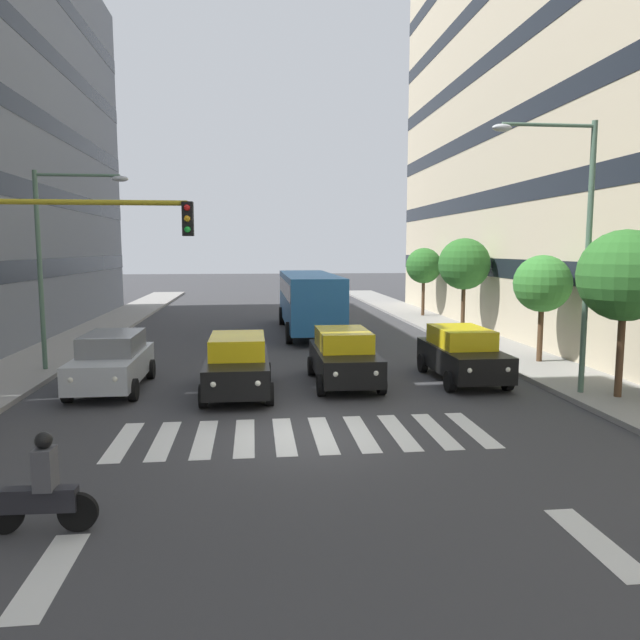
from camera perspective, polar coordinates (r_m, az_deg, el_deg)
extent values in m
plane|color=#38383A|center=(13.97, -1.61, -11.00)|extent=(180.00, 180.00, 0.00)
cube|color=beige|center=(35.53, 23.49, 21.32)|extent=(9.92, 29.49, 26.97)
cube|color=black|center=(34.33, 22.69, 4.81)|extent=(9.96, 29.53, 0.90)
cube|color=black|center=(34.41, 22.95, 10.43)|extent=(9.96, 29.53, 0.90)
cube|color=black|center=(34.81, 23.22, 15.96)|extent=(9.96, 29.53, 0.90)
cube|color=black|center=(35.53, 23.49, 21.32)|extent=(9.96, 29.53, 0.90)
cube|color=silver|center=(14.85, 14.42, -10.12)|extent=(0.45, 2.80, 0.01)
cube|color=silver|center=(14.56, 11.05, -10.37)|extent=(0.45, 2.80, 0.01)
cube|color=silver|center=(14.32, 7.56, -10.59)|extent=(0.45, 2.80, 0.01)
cube|color=silver|center=(14.14, 3.95, -10.78)|extent=(0.45, 2.80, 0.01)
cube|color=silver|center=(14.01, 0.26, -10.93)|extent=(0.45, 2.80, 0.01)
cube|color=silver|center=(13.94, -3.49, -11.04)|extent=(0.45, 2.80, 0.01)
cube|color=silver|center=(13.93, -7.26, -11.10)|extent=(0.45, 2.80, 0.01)
cube|color=silver|center=(13.97, -11.02, -11.11)|extent=(0.45, 2.80, 0.01)
cube|color=silver|center=(14.07, -14.74, -11.08)|extent=(0.45, 2.80, 0.01)
cube|color=silver|center=(14.23, -18.40, -11.00)|extent=(0.45, 2.80, 0.01)
cube|color=silver|center=(10.15, 25.00, -18.76)|extent=(0.50, 2.20, 0.01)
cube|color=silver|center=(9.27, -24.62, -21.30)|extent=(0.50, 2.20, 0.01)
cube|color=black|center=(19.89, 13.52, -3.66)|extent=(1.80, 4.40, 0.80)
cube|color=yellow|center=(19.96, 13.38, -1.58)|extent=(1.58, 2.46, 0.60)
cylinder|color=black|center=(18.98, 17.55, -5.52)|extent=(0.22, 0.64, 0.64)
cylinder|color=black|center=(18.33, 12.38, -5.79)|extent=(0.22, 0.64, 0.64)
cylinder|color=black|center=(21.61, 14.43, -3.93)|extent=(0.22, 0.64, 0.64)
cylinder|color=black|center=(21.04, 9.83, -4.10)|extent=(0.22, 0.64, 0.64)
sphere|color=white|center=(18.13, 17.56, -4.54)|extent=(0.18, 0.18, 0.18)
sphere|color=white|center=(17.70, 14.14, -4.71)|extent=(0.18, 0.18, 0.18)
cube|color=black|center=(18.86, 2.32, -4.04)|extent=(1.80, 4.40, 0.80)
cube|color=yellow|center=(18.93, 2.24, -1.85)|extent=(1.58, 2.46, 0.60)
cylinder|color=black|center=(17.70, 5.93, -6.12)|extent=(0.22, 0.64, 0.64)
cylinder|color=black|center=(17.41, 0.10, -6.30)|extent=(0.22, 0.64, 0.64)
cylinder|color=black|center=(20.49, 4.19, -4.31)|extent=(0.22, 0.64, 0.64)
cylinder|color=black|center=(20.24, -0.84, -4.44)|extent=(0.22, 0.64, 0.64)
sphere|color=white|center=(16.87, 5.38, -5.09)|extent=(0.18, 0.18, 0.18)
sphere|color=white|center=(16.67, 1.48, -5.20)|extent=(0.18, 0.18, 0.18)
cube|color=black|center=(17.78, -7.92, -4.77)|extent=(1.80, 4.40, 0.80)
cube|color=yellow|center=(17.85, -7.94, -2.44)|extent=(1.58, 2.46, 0.60)
cylinder|color=black|center=(16.45, -4.86, -7.11)|extent=(0.22, 0.64, 0.64)
cylinder|color=black|center=(16.50, -11.17, -7.17)|extent=(0.22, 0.64, 0.64)
cylinder|color=black|center=(19.28, -5.10, -5.03)|extent=(0.22, 0.64, 0.64)
cylinder|color=black|center=(19.33, -10.47, -5.09)|extent=(0.22, 0.64, 0.64)
sphere|color=white|center=(15.65, -6.00, -6.04)|extent=(0.18, 0.18, 0.18)
sphere|color=white|center=(15.69, -10.23, -6.08)|extent=(0.18, 0.18, 0.18)
cube|color=#B2B7BC|center=(19.19, -19.36, -4.24)|extent=(1.80, 4.40, 0.80)
cube|color=slate|center=(19.26, -19.31, -2.08)|extent=(1.58, 2.46, 0.60)
cylinder|color=black|center=(17.69, -17.50, -6.41)|extent=(0.22, 0.64, 0.64)
cylinder|color=black|center=(18.13, -23.13, -6.33)|extent=(0.22, 0.64, 0.64)
cylinder|color=black|center=(20.49, -15.95, -4.56)|extent=(0.22, 0.64, 0.64)
cylinder|color=black|center=(20.86, -20.85, -4.55)|extent=(0.22, 0.64, 0.64)
sphere|color=white|center=(16.99, -19.08, -5.35)|extent=(0.18, 0.18, 0.18)
sphere|color=white|center=(17.28, -22.83, -5.32)|extent=(0.18, 0.18, 0.18)
cube|color=#286BAD|center=(30.47, -1.08, 2.09)|extent=(2.50, 10.50, 2.50)
cube|color=black|center=(30.43, -1.09, 3.12)|extent=(2.52, 9.87, 0.80)
cylinder|color=black|center=(27.13, 2.28, -1.16)|extent=(0.28, 1.00, 1.00)
cylinder|color=black|center=(26.87, -3.00, -1.24)|extent=(0.28, 1.00, 1.00)
cylinder|color=black|center=(33.84, 0.53, 0.44)|extent=(0.28, 1.00, 1.00)
cylinder|color=black|center=(33.63, -3.70, 0.39)|extent=(0.28, 1.00, 1.00)
cylinder|color=black|center=(10.56, -28.16, -16.16)|extent=(0.60, 0.12, 0.60)
cylinder|color=black|center=(10.18, -22.23, -16.71)|extent=(0.60, 0.12, 0.60)
cube|color=#232328|center=(10.27, -25.31, -15.32)|extent=(1.11, 0.28, 0.36)
cube|color=#4C4C51|center=(10.07, -24.91, -12.83)|extent=(0.29, 0.37, 0.64)
sphere|color=black|center=(9.94, -25.04, -10.43)|extent=(0.26, 0.26, 0.26)
cylinder|color=#AD991E|center=(14.28, -22.32, 10.43)|extent=(4.76, 0.12, 0.12)
cube|color=black|center=(13.81, -12.58, 9.46)|extent=(0.24, 0.28, 0.76)
sphere|color=red|center=(13.68, -12.68, 10.49)|extent=(0.14, 0.14, 0.14)
sphere|color=orange|center=(13.66, -12.65, 9.49)|extent=(0.14, 0.14, 0.14)
sphere|color=green|center=(13.65, -12.62, 8.48)|extent=(0.14, 0.14, 0.14)
cylinder|color=#4C6B56|center=(18.47, 24.33, 5.28)|extent=(0.16, 0.16, 7.64)
cylinder|color=#4C6B56|center=(18.14, 21.14, 17.08)|extent=(2.66, 0.10, 0.10)
ellipsoid|color=#B7BCC1|center=(17.57, 17.10, 17.25)|extent=(0.56, 0.28, 0.20)
cylinder|color=#4C6B56|center=(22.33, -25.32, 4.25)|extent=(0.16, 0.16, 6.74)
cylinder|color=#4C6B56|center=(22.05, -22.27, 12.76)|extent=(2.76, 0.10, 0.10)
ellipsoid|color=#B7BCC1|center=(21.72, -18.67, 12.74)|extent=(0.56, 0.28, 0.20)
cylinder|color=#513823|center=(18.55, 26.90, -2.60)|extent=(0.20, 0.20, 2.65)
sphere|color=#2D6B28|center=(18.35, 27.25, 3.83)|extent=(2.53, 2.53, 2.53)
cylinder|color=#513823|center=(23.27, 20.41, -1.00)|extent=(0.20, 0.20, 2.25)
sphere|color=#387F33|center=(23.11, 20.60, 3.30)|extent=(2.08, 2.08, 2.08)
cylinder|color=#513823|center=(30.20, 13.59, 1.32)|extent=(0.20, 0.20, 2.63)
sphere|color=#2D6B28|center=(30.08, 13.70, 5.26)|extent=(2.53, 2.53, 2.53)
cylinder|color=#513823|center=(37.52, 9.88, 2.30)|extent=(0.20, 0.20, 2.44)
sphere|color=#2D6B28|center=(37.42, 9.94, 5.17)|extent=(2.20, 2.20, 2.20)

